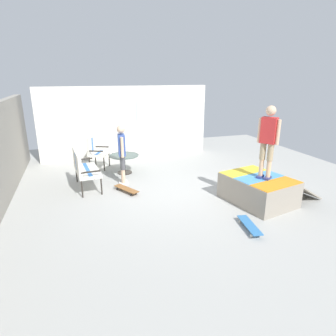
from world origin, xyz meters
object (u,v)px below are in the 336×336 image
at_px(patio_bench, 83,166).
at_px(patio_table, 124,160).
at_px(patio_chair_near_house, 95,150).
at_px(skateboard_by_bench, 126,189).
at_px(person_watching, 122,151).
at_px(person_skater, 268,137).
at_px(skateboard_spare, 250,225).
at_px(skate_ramp, 259,189).

distance_m(patio_bench, patio_table, 1.58).
height_order(patio_bench, patio_table, patio_bench).
height_order(patio_chair_near_house, skateboard_by_bench, patio_chair_near_house).
height_order(patio_chair_near_house, person_watching, person_watching).
distance_m(patio_table, person_watching, 1.05).
bearing_deg(skateboard_by_bench, person_watching, -3.12).
relative_size(person_skater, skateboard_spare, 1.99).
relative_size(patio_bench, skateboard_by_bench, 1.62).
height_order(skate_ramp, skateboard_by_bench, skate_ramp).
height_order(patio_bench, skateboard_by_bench, patio_bench).
distance_m(patio_bench, person_skater, 4.60).
bearing_deg(patio_chair_near_house, skateboard_by_bench, -166.67).
distance_m(patio_bench, skateboard_by_bench, 1.29).
xyz_separation_m(patio_bench, person_watching, (0.07, -1.05, 0.32)).
bearing_deg(patio_table, person_watching, 167.72).
bearing_deg(person_skater, skateboard_spare, 135.17).
height_order(skate_ramp, person_skater, person_skater).
height_order(person_watching, skateboard_spare, person_watching).
height_order(patio_table, person_skater, person_skater).
bearing_deg(skateboard_by_bench, patio_table, -8.42).
bearing_deg(person_skater, patio_chair_near_house, 40.77).
distance_m(skate_ramp, skateboard_spare, 1.44).
xyz_separation_m(skate_ramp, patio_table, (3.08, 2.65, 0.09)).
bearing_deg(patio_table, skateboard_by_bench, 171.58).
height_order(skate_ramp, person_watching, person_watching).
xyz_separation_m(person_watching, person_skater, (-2.32, -2.85, 0.63)).
relative_size(patio_table, skateboard_by_bench, 1.13).
distance_m(skateboard_by_bench, skateboard_spare, 3.25).
relative_size(patio_chair_near_house, skateboard_by_bench, 1.28).
bearing_deg(person_watching, skateboard_spare, -149.72).
xyz_separation_m(patio_bench, skateboard_by_bench, (-0.59, -1.01, -0.53)).
height_order(patio_bench, person_watching, person_watching).
bearing_deg(patio_bench, skate_ramp, -118.72).
relative_size(skate_ramp, skateboard_by_bench, 2.85).
bearing_deg(skateboard_by_bench, skateboard_spare, -143.33).
bearing_deg(patio_chair_near_house, person_skater, -139.23).
distance_m(person_skater, skateboard_by_bench, 3.65).
relative_size(patio_bench, person_skater, 0.79).
xyz_separation_m(patio_table, person_watching, (-0.88, 0.19, 0.53)).
relative_size(person_watching, person_skater, 0.99).
height_order(patio_chair_near_house, patio_table, patio_chair_near_house).
bearing_deg(person_skater, patio_table, 39.71).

